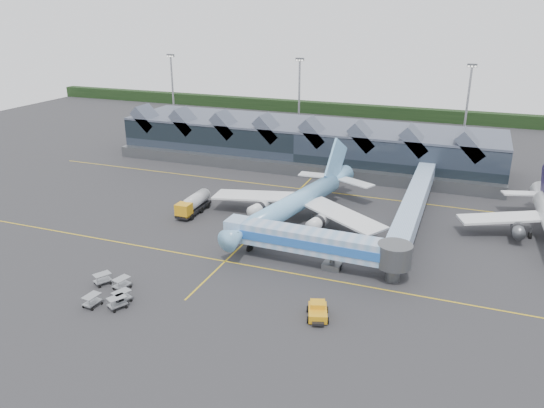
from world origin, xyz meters
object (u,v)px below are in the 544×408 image
at_px(jet_bridge, 324,244).
at_px(fuel_truck, 194,203).
at_px(main_airliner, 298,202).
at_px(pushback_tug, 318,311).

bearing_deg(jet_bridge, fuel_truck, 157.44).
height_order(main_airliner, fuel_truck, main_airliner).
distance_m(jet_bridge, pushback_tug, 13.70).
relative_size(jet_bridge, pushback_tug, 6.15).
distance_m(fuel_truck, pushback_tug, 40.50).
bearing_deg(jet_bridge, main_airliner, 122.41).
relative_size(main_airliner, jet_bridge, 1.40).
bearing_deg(main_airliner, pushback_tug, -54.59).
bearing_deg(pushback_tug, fuel_truck, 122.69).
bearing_deg(main_airliner, jet_bridge, -46.88).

